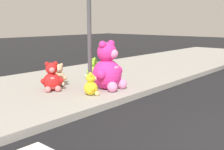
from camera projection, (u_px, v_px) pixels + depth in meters
name	position (u px, v px, depth m)	size (l,w,h in m)	color
sidewalk	(41.00, 91.00, 7.15)	(28.00, 4.40, 0.15)	#9E9B93
sign_pole	(89.00, 21.00, 7.04)	(0.56, 0.11, 3.20)	#4C4C51
plush_pink_large	(108.00, 70.00, 6.94)	(0.94, 0.84, 1.23)	#F22D93
plush_yellow	(91.00, 86.00, 6.40)	(0.38, 0.37, 0.53)	yellow
plush_tan	(59.00, 77.00, 7.36)	(0.43, 0.43, 0.60)	tan
plush_red	(52.00, 79.00, 6.80)	(0.50, 0.52, 0.72)	red
plush_lime	(93.00, 70.00, 8.31)	(0.48, 0.44, 0.63)	#8CD133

